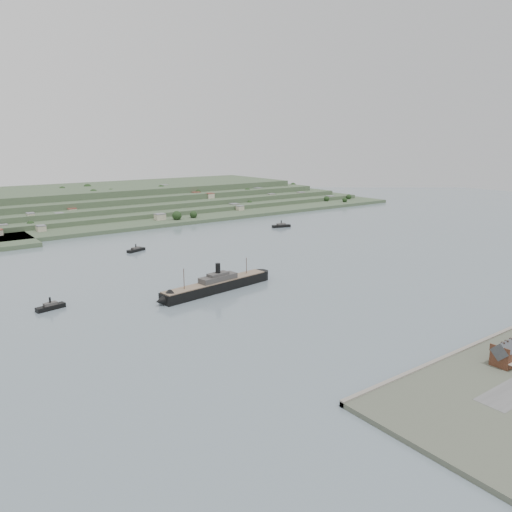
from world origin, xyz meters
TOP-DOWN VIEW (x-y plane):
  - ground at (0.00, 0.00)m, footprint 1400.00×1400.00m
  - far_peninsula at (27.91, 393.10)m, footprint 760.00×309.00m
  - steamship at (-73.00, -1.98)m, footprint 89.67×21.07m
  - tugboat at (-165.42, 24.51)m, footprint 16.81×7.29m
  - ferry_west at (-65.01, 137.46)m, footprint 18.09×10.50m
  - ferry_east at (112.46, 156.21)m, footprint 21.25×11.11m

SIDE VIEW (x-z plane):
  - ground at x=0.00m, z-range 0.00..0.00m
  - ferry_west at x=-65.01m, z-range -1.70..4.86m
  - tugboat at x=-165.42m, z-range -1.88..5.45m
  - ferry_east at x=112.46m, z-range -1.99..5.69m
  - steamship at x=-73.00m, z-range -6.79..14.75m
  - far_peninsula at x=27.91m, z-range -3.12..26.88m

